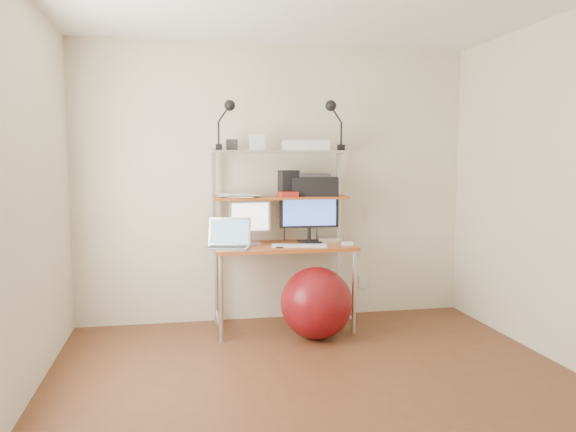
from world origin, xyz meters
name	(u,v)px	position (x,y,z in m)	size (l,w,h in m)	color
room	(327,196)	(0.00, 0.00, 1.25)	(3.60, 3.60, 3.60)	brown
computer_desk	(282,219)	(0.00, 1.50, 0.96)	(1.20, 0.60, 1.57)	#A84B20
wall_outlet	(363,282)	(0.85, 1.79, 0.30)	(0.08, 0.01, 0.12)	white
monitor_silver	(250,220)	(-0.27, 1.53, 0.95)	(0.36, 0.14, 0.40)	#B1B1B6
monitor_black	(309,213)	(0.25, 1.54, 1.01)	(0.53, 0.15, 0.53)	black
laptop	(229,242)	(-0.48, 1.35, 0.79)	(0.42, 0.38, 0.31)	silver
keyboard	(299,246)	(0.11, 1.32, 0.75)	(0.46, 0.13, 0.01)	white
mouse	(347,243)	(0.54, 1.32, 0.75)	(0.09, 0.06, 0.03)	white
mac_mini	(330,239)	(0.45, 1.56, 0.76)	(0.21, 0.21, 0.04)	silver
phone	(280,246)	(-0.05, 1.33, 0.74)	(0.06, 0.12, 0.01)	black
printer	(314,186)	(0.31, 1.59, 1.24)	(0.45, 0.34, 0.20)	black
nas_cube	(289,183)	(0.08, 1.58, 1.27)	(0.16, 0.16, 0.23)	black
red_box	(288,194)	(0.05, 1.48, 1.17)	(0.16, 0.11, 0.04)	#B0231C
scanner	(305,145)	(0.22, 1.55, 1.60)	(0.39, 0.26, 0.10)	white
box_white	(257,142)	(-0.21, 1.55, 1.62)	(0.12, 0.10, 0.14)	white
box_grey	(232,145)	(-0.42, 1.63, 1.60)	(0.10, 0.10, 0.10)	#323234
clip_lamp_left	(227,114)	(-0.47, 1.49, 1.86)	(0.17, 0.09, 0.42)	black
clip_lamp_right	(333,114)	(0.46, 1.53, 1.87)	(0.18, 0.10, 0.44)	black
exercise_ball	(316,303)	(0.22, 1.11, 0.30)	(0.59, 0.59, 0.59)	maroon
paper_stack	(238,195)	(-0.37, 1.57, 1.17)	(0.40, 0.41, 0.03)	white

